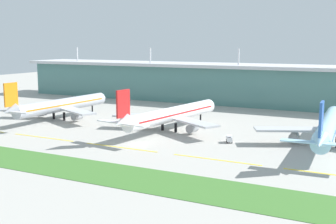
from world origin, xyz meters
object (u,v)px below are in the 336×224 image
at_px(airliner_middle, 171,115).
at_px(baggage_cart, 229,139).
at_px(airliner_far, 328,127).
at_px(airliner_near, 61,105).

height_order(airliner_middle, baggage_cart, airliner_middle).
distance_m(airliner_far, baggage_cart, 33.36).
relative_size(airliner_near, airliner_middle, 0.97).
relative_size(airliner_middle, airliner_far, 0.95).
distance_m(airliner_near, airliner_far, 115.20).
bearing_deg(baggage_cart, airliner_middle, 161.26).
bearing_deg(airliner_far, airliner_near, -179.57).
xyz_separation_m(airliner_middle, airliner_far, (58.74, 1.29, 0.00)).
bearing_deg(baggage_cart, airliner_near, 173.36).
bearing_deg(airliner_near, airliner_middle, -0.44).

